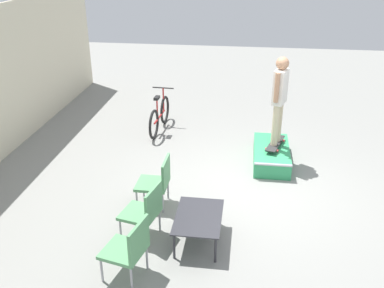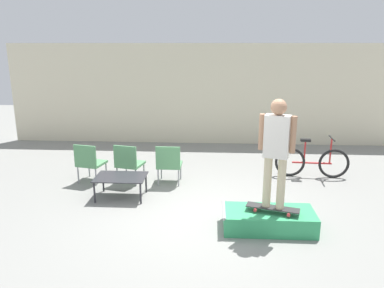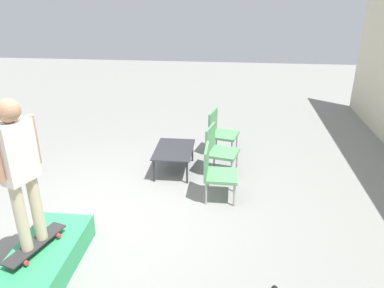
{
  "view_description": "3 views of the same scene",
  "coord_description": "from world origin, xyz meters",
  "px_view_note": "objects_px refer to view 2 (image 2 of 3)",
  "views": [
    {
      "loc": [
        -6.77,
        0.1,
        4.07
      ],
      "look_at": [
        -0.29,
        0.98,
        0.99
      ],
      "focal_mm": 40.0,
      "sensor_mm": 36.0,
      "label": 1
    },
    {
      "loc": [
        0.24,
        -6.15,
        2.96
      ],
      "look_at": [
        -0.18,
        0.89,
        1.08
      ],
      "focal_mm": 35.0,
      "sensor_mm": 36.0,
      "label": 2
    },
    {
      "loc": [
        4.56,
        1.69,
        3.23
      ],
      "look_at": [
        -0.41,
        1.16,
        1.06
      ],
      "focal_mm": 35.0,
      "sensor_mm": 36.0,
      "label": 3
    }
  ],
  "objects_px": {
    "person_skater": "(276,145)",
    "coffee_table": "(121,179)",
    "patio_chair_left": "(89,161)",
    "skateboard_on_ramp": "(273,208)",
    "patio_chair_right": "(169,163)",
    "patio_chair_center": "(128,162)",
    "skate_ramp_box": "(268,220)",
    "bicycle": "(312,162)"
  },
  "relations": [
    {
      "from": "coffee_table",
      "to": "patio_chair_right",
      "type": "distance_m",
      "value": 1.18
    },
    {
      "from": "person_skater",
      "to": "patio_chair_center",
      "type": "height_order",
      "value": "person_skater"
    },
    {
      "from": "patio_chair_right",
      "to": "patio_chair_center",
      "type": "bearing_deg",
      "value": 0.62
    },
    {
      "from": "skate_ramp_box",
      "to": "person_skater",
      "type": "bearing_deg",
      "value": -53.32
    },
    {
      "from": "patio_chair_left",
      "to": "coffee_table",
      "type": "bearing_deg",
      "value": 151.36
    },
    {
      "from": "coffee_table",
      "to": "bicycle",
      "type": "xyz_separation_m",
      "value": [
        4.07,
        1.43,
        -0.03
      ]
    },
    {
      "from": "skateboard_on_ramp",
      "to": "patio_chair_right",
      "type": "distance_m",
      "value": 2.79
    },
    {
      "from": "patio_chair_center",
      "to": "bicycle",
      "type": "distance_m",
      "value": 4.15
    },
    {
      "from": "patio_chair_left",
      "to": "skate_ramp_box",
      "type": "bearing_deg",
      "value": 164.97
    },
    {
      "from": "patio_chair_center",
      "to": "patio_chair_right",
      "type": "distance_m",
      "value": 0.89
    },
    {
      "from": "skate_ramp_box",
      "to": "coffee_table",
      "type": "relative_size",
      "value": 1.51
    },
    {
      "from": "person_skater",
      "to": "coffee_table",
      "type": "height_order",
      "value": "person_skater"
    },
    {
      "from": "patio_chair_left",
      "to": "skateboard_on_ramp",
      "type": "bearing_deg",
      "value": 164.52
    },
    {
      "from": "skate_ramp_box",
      "to": "skateboard_on_ramp",
      "type": "height_order",
      "value": "skateboard_on_ramp"
    },
    {
      "from": "patio_chair_left",
      "to": "bicycle",
      "type": "distance_m",
      "value": 5.0
    },
    {
      "from": "patio_chair_left",
      "to": "patio_chair_center",
      "type": "height_order",
      "value": "same"
    },
    {
      "from": "patio_chair_left",
      "to": "patio_chair_right",
      "type": "bearing_deg",
      "value": -166.75
    },
    {
      "from": "person_skater",
      "to": "bicycle",
      "type": "height_order",
      "value": "person_skater"
    },
    {
      "from": "person_skater",
      "to": "patio_chair_left",
      "type": "bearing_deg",
      "value": 170.74
    },
    {
      "from": "person_skater",
      "to": "skateboard_on_ramp",
      "type": "bearing_deg",
      "value": 109.55
    },
    {
      "from": "bicycle",
      "to": "skate_ramp_box",
      "type": "bearing_deg",
      "value": -113.5
    },
    {
      "from": "skate_ramp_box",
      "to": "patio_chair_left",
      "type": "height_order",
      "value": "patio_chair_left"
    },
    {
      "from": "person_skater",
      "to": "bicycle",
      "type": "bearing_deg",
      "value": 83.76
    },
    {
      "from": "coffee_table",
      "to": "skate_ramp_box",
      "type": "bearing_deg",
      "value": -22.95
    },
    {
      "from": "coffee_table",
      "to": "patio_chair_right",
      "type": "relative_size",
      "value": 1.13
    },
    {
      "from": "bicycle",
      "to": "coffee_table",
      "type": "bearing_deg",
      "value": -157.04
    },
    {
      "from": "patio_chair_right",
      "to": "patio_chair_left",
      "type": "bearing_deg",
      "value": 0.7
    },
    {
      "from": "person_skater",
      "to": "coffee_table",
      "type": "xyz_separation_m",
      "value": [
        -2.79,
        1.23,
        -1.06
      ]
    },
    {
      "from": "coffee_table",
      "to": "patio_chair_center",
      "type": "bearing_deg",
      "value": 91.49
    },
    {
      "from": "skate_ramp_box",
      "to": "patio_chair_right",
      "type": "distance_m",
      "value": 2.74
    },
    {
      "from": "patio_chair_center",
      "to": "coffee_table",
      "type": "bearing_deg",
      "value": 104.5
    },
    {
      "from": "skateboard_on_ramp",
      "to": "patio_chair_left",
      "type": "relative_size",
      "value": 0.98
    },
    {
      "from": "skate_ramp_box",
      "to": "coffee_table",
      "type": "height_order",
      "value": "coffee_table"
    },
    {
      "from": "patio_chair_center",
      "to": "skateboard_on_ramp",
      "type": "bearing_deg",
      "value": 157.27
    },
    {
      "from": "skateboard_on_ramp",
      "to": "coffee_table",
      "type": "height_order",
      "value": "coffee_table"
    },
    {
      "from": "skate_ramp_box",
      "to": "patio_chair_center",
      "type": "bearing_deg",
      "value": 144.66
    },
    {
      "from": "skate_ramp_box",
      "to": "patio_chair_center",
      "type": "xyz_separation_m",
      "value": [
        -2.77,
        1.96,
        0.33
      ]
    },
    {
      "from": "person_skater",
      "to": "patio_chair_right",
      "type": "distance_m",
      "value": 2.95
    },
    {
      "from": "patio_chair_left",
      "to": "person_skater",
      "type": "bearing_deg",
      "value": 164.52
    },
    {
      "from": "patio_chair_left",
      "to": "bicycle",
      "type": "relative_size",
      "value": 0.53
    },
    {
      "from": "patio_chair_left",
      "to": "patio_chair_center",
      "type": "xyz_separation_m",
      "value": [
        0.87,
        -0.0,
        0.0
      ]
    },
    {
      "from": "skateboard_on_ramp",
      "to": "patio_chair_left",
      "type": "distance_m",
      "value": 4.2
    }
  ]
}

